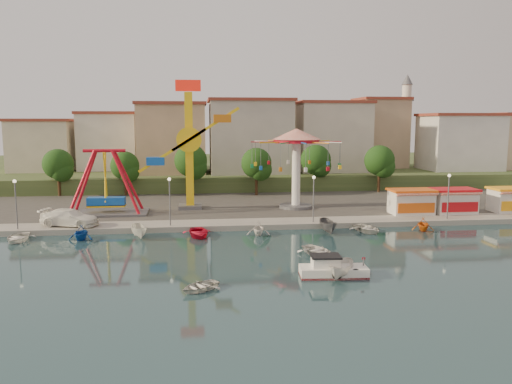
{
  "coord_description": "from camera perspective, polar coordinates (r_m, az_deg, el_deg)",
  "views": [
    {
      "loc": [
        -4.83,
        -41.36,
        11.91
      ],
      "look_at": [
        1.58,
        14.0,
        4.0
      ],
      "focal_mm": 35.0,
      "sensor_mm": 36.0,
      "label": 1
    }
  ],
  "objects": [
    {
      "name": "building_6",
      "position": [
        102.62,
        22.03,
        5.97
      ],
      "size": [
        8.23,
        8.98,
        12.36
      ],
      "primitive_type": "cube",
      "color": "silver",
      "rests_on": "hill_terrace"
    },
    {
      "name": "tree_5",
      "position": [
        82.36,
        13.93,
        3.52
      ],
      "size": [
        4.83,
        4.83,
        7.54
      ],
      "color": "#382314",
      "rests_on": "quay_deck"
    },
    {
      "name": "building_5",
      "position": [
        99.01,
        15.55,
        5.87
      ],
      "size": [
        12.77,
        10.96,
        11.21
      ],
      "primitive_type": "cube",
      "color": "tan",
      "rests_on": "hill_terrace"
    },
    {
      "name": "rowboat_b",
      "position": [
        36.22,
        -6.48,
        -10.65
      ],
      "size": [
        3.73,
        3.59,
        0.63
      ],
      "primitive_type": "imported",
      "rotation": [
        0.0,
        0.0,
        -0.9
      ],
      "color": "silver",
      "rests_on": "ground"
    },
    {
      "name": "booth_left",
      "position": [
        64.13,
        17.32,
        -1.03
      ],
      "size": [
        5.4,
        3.78,
        3.08
      ],
      "color": "white",
      "rests_on": "quay_deck"
    },
    {
      "name": "building_2",
      "position": [
        93.44,
        -8.71,
        5.96
      ],
      "size": [
        11.95,
        9.28,
        11.23
      ],
      "primitive_type": "cube",
      "color": "tan",
      "rests_on": "hill_terrace"
    },
    {
      "name": "hill_terrace",
      "position": [
        108.97,
        -4.04,
        2.58
      ],
      "size": [
        200.0,
        60.0,
        3.0
      ],
      "primitive_type": "cube",
      "color": "#384C26",
      "rests_on": "ground"
    },
    {
      "name": "moored_boat_5",
      "position": [
        54.13,
        8.25,
        -3.89
      ],
      "size": [
        1.53,
        3.95,
        1.52
      ],
      "primitive_type": "imported",
      "rotation": [
        0.0,
        0.0,
        0.01
      ],
      "color": "#4F4E53",
      "rests_on": "ground"
    },
    {
      "name": "tree_4",
      "position": [
        81.17,
        6.84,
        3.67
      ],
      "size": [
        4.86,
        4.86,
        7.6
      ],
      "color": "#382314",
      "rests_on": "quay_deck"
    },
    {
      "name": "moored_boat_7",
      "position": [
        57.77,
        18.55,
        -3.5
      ],
      "size": [
        3.08,
        3.34,
        1.47
      ],
      "primitive_type": "imported",
      "rotation": [
        0.0,
        0.0,
        -0.28
      ],
      "color": "#D85F13",
      "rests_on": "ground"
    },
    {
      "name": "building_3",
      "position": [
        90.87,
        -0.0,
        5.36
      ],
      "size": [
        12.59,
        10.5,
        9.2
      ],
      "primitive_type": "cube",
      "color": "beige",
      "rests_on": "hill_terrace"
    },
    {
      "name": "cabin_motorboat",
      "position": [
        39.47,
        8.65,
        -8.84
      ],
      "size": [
        5.33,
        2.37,
        1.83
      ],
      "rotation": [
        0.0,
        0.0,
        -0.08
      ],
      "color": "white",
      "rests_on": "ground"
    },
    {
      "name": "rowboat_a",
      "position": [
        45.41,
        7.05,
        -6.67
      ],
      "size": [
        3.89,
        4.54,
        0.79
      ],
      "primitive_type": "imported",
      "rotation": [
        0.0,
        0.0,
        0.36
      ],
      "color": "white",
      "rests_on": "ground"
    },
    {
      "name": "moored_boat_1",
      "position": [
        53.72,
        -19.38,
        -4.39
      ],
      "size": [
        2.74,
        3.08,
        1.48
      ],
      "primitive_type": "imported",
      "rotation": [
        0.0,
        0.0,
        -0.12
      ],
      "color": "#124AA5",
      "rests_on": "ground"
    },
    {
      "name": "asphalt_pad",
      "position": [
        72.41,
        -2.7,
        -0.91
      ],
      "size": [
        90.0,
        28.0,
        0.01
      ],
      "primitive_type": "cube",
      "color": "#4C4944",
      "rests_on": "quay_deck"
    },
    {
      "name": "lamp_post_2",
      "position": [
        56.55,
        6.59,
        -0.94
      ],
      "size": [
        0.14,
        0.14,
        5.0
      ],
      "primitive_type": "cylinder",
      "color": "#59595E",
      "rests_on": "quay_deck"
    },
    {
      "name": "van",
      "position": [
        58.06,
        -20.52,
        -2.75
      ],
      "size": [
        6.81,
        4.28,
        1.84
      ],
      "primitive_type": "imported",
      "rotation": [
        0.0,
        0.0,
        1.28
      ],
      "color": "white",
      "rests_on": "quay_deck"
    },
    {
      "name": "pirate_ship_ride",
      "position": [
        63.52,
        -16.81,
        0.94
      ],
      "size": [
        10.0,
        5.0,
        8.0
      ],
      "color": "#59595E",
      "rests_on": "quay_deck"
    },
    {
      "name": "booth_mid",
      "position": [
        66.56,
        21.68,
        -0.92
      ],
      "size": [
        5.4,
        3.78,
        3.08
      ],
      "color": "white",
      "rests_on": "quay_deck"
    },
    {
      "name": "lamp_post_3",
      "position": [
        62.16,
        21.11,
        -0.62
      ],
      "size": [
        0.14,
        0.14,
        5.0
      ],
      "primitive_type": "cylinder",
      "color": "#59595E",
      "rests_on": "quay_deck"
    },
    {
      "name": "building_7",
      "position": [
        112.97,
        26.1,
        4.96
      ],
      "size": [
        11.59,
        10.93,
        8.76
      ],
      "primitive_type": "cube",
      "color": "beige",
      "rests_on": "hill_terrace"
    },
    {
      "name": "moored_boat_0",
      "position": [
        55.49,
        -25.6,
        -4.69
      ],
      "size": [
        2.85,
        3.95,
        0.81
      ],
      "primitive_type": "imported",
      "rotation": [
        0.0,
        0.0,
        -0.01
      ],
      "color": "silver",
      "rests_on": "ground"
    },
    {
      "name": "tree_3",
      "position": [
        76.5,
        0.04,
        3.31
      ],
      "size": [
        4.68,
        4.68,
        7.32
      ],
      "color": "#382314",
      "rests_on": "quay_deck"
    },
    {
      "name": "skiff",
      "position": [
        39.03,
        9.75,
        -8.74
      ],
      "size": [
        3.18,
        3.7,
        1.38
      ],
      "primitive_type": "imported",
      "rotation": [
        0.0,
        0.0,
        -0.62
      ],
      "color": "silver",
      "rests_on": "ground"
    },
    {
      "name": "kamikaze_tower",
      "position": [
        64.67,
        -7.24,
        4.87
      ],
      "size": [
        8.65,
        3.1,
        16.5
      ],
      "color": "#59595E",
      "rests_on": "quay_deck"
    },
    {
      "name": "wave_swinger",
      "position": [
        65.15,
        4.64,
        4.78
      ],
      "size": [
        11.6,
        11.6,
        10.4
      ],
      "color": "#59595E",
      "rests_on": "quay_deck"
    },
    {
      "name": "building_4",
      "position": [
        96.67,
        7.75,
        5.46
      ],
      "size": [
        10.75,
        9.23,
        9.24
      ],
      "primitive_type": "cube",
      "color": "beige",
      "rests_on": "hill_terrace"
    },
    {
      "name": "ground",
      "position": [
        43.31,
        0.05,
        -7.88
      ],
      "size": [
        200.0,
        200.0,
        0.0
      ],
      "primitive_type": "plane",
      "color": "#132D35",
      "rests_on": "ground"
    },
    {
      "name": "tree_2",
      "position": [
        77.41,
        -7.47,
        3.57
      ],
      "size": [
        5.02,
        5.02,
        7.85
      ],
      "color": "#382314",
      "rests_on": "quay_deck"
    },
    {
      "name": "booth_right",
      "position": [
        70.51,
        27.18,
        -0.77
      ],
      "size": [
        5.4,
        3.78,
        3.08
      ],
      "color": "white",
      "rests_on": "quay_deck"
    },
    {
      "name": "moored_boat_2",
      "position": [
        52.74,
        -13.2,
        -4.4
      ],
      "size": [
        2.35,
        3.92,
        1.42
      ],
      "primitive_type": "imported",
      "rotation": [
        0.0,
        0.0,
        0.28
      ],
      "color": "silver",
      "rests_on": "ground"
    },
    {
      "name": "quay_deck",
      "position": [
        104.12,
        -3.91,
        1.66
      ],
      "size": [
        200.0,
        100.0,
        0.6
      ],
      "primitive_type": "cube",
      "color": "#9E998E",
      "rests_on": "ground"
    },
    {
      "name": "building_0",
      "position": [
        92.02,
        -24.79,
        5.49
      ],
      "size": [
        9.26,
        9.53,
        11.87
      ],
      "primitive_type": "cube",
      "color": "beige",
      "rests_on": "hill_terrace"
    },
    {
      "name": "tree_1",
      "position": [
        78.69,
        -14.76,
        2.92
      ],
      "size": [
        4.35,
        4.35,
        6.8
      ],
      "color": "#382314",
      "rests_on": "quay_deck"
    },
    {
      "name": "minaret",
      "position": [
        103.74,
        16.74,
        8.09
      ],
      "size": [
        2.8,
        2.8,
        18.0
      ],
      "color": "silver",
      "rests_on": "hill_terrace"
    },
    {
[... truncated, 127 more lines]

